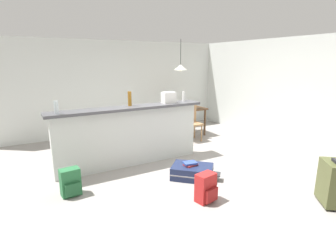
# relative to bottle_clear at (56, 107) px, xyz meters

# --- Properties ---
(ground_plane) EXTENTS (13.00, 13.00, 0.05)m
(ground_plane) POSITION_rel_bottle_clear_xyz_m (2.04, -0.41, -1.27)
(ground_plane) COLOR gray
(wall_back) EXTENTS (6.60, 0.10, 2.50)m
(wall_back) POSITION_rel_bottle_clear_xyz_m (2.04, 2.64, 0.00)
(wall_back) COLOR silver
(wall_back) RESTS_ON ground_plane
(wall_right) EXTENTS (0.10, 6.00, 2.50)m
(wall_right) POSITION_rel_bottle_clear_xyz_m (5.09, -0.11, 0.00)
(wall_right) COLOR silver
(wall_right) RESTS_ON ground_plane
(partition_half_wall) EXTENTS (2.80, 0.20, 1.09)m
(partition_half_wall) POSITION_rel_bottle_clear_xyz_m (1.27, 0.08, -0.70)
(partition_half_wall) COLOR silver
(partition_half_wall) RESTS_ON ground_plane
(bar_countertop) EXTENTS (2.96, 0.40, 0.05)m
(bar_countertop) POSITION_rel_bottle_clear_xyz_m (1.27, 0.08, -0.13)
(bar_countertop) COLOR #4C4C51
(bar_countertop) RESTS_ON partition_half_wall
(bottle_clear) EXTENTS (0.07, 0.07, 0.21)m
(bottle_clear) POSITION_rel_bottle_clear_xyz_m (0.00, 0.00, 0.00)
(bottle_clear) COLOR silver
(bottle_clear) RESTS_ON bar_countertop
(bottle_amber) EXTENTS (0.07, 0.07, 0.27)m
(bottle_amber) POSITION_rel_bottle_clear_xyz_m (1.31, 0.16, 0.03)
(bottle_amber) COLOR #9E661E
(bottle_amber) RESTS_ON bar_countertop
(bottle_white) EXTENTS (0.06, 0.06, 0.21)m
(bottle_white) POSITION_rel_bottle_clear_xyz_m (2.53, 0.17, -0.00)
(bottle_white) COLOR silver
(bottle_white) RESTS_ON bar_countertop
(grocery_bag) EXTENTS (0.26, 0.18, 0.22)m
(grocery_bag) POSITION_rel_bottle_clear_xyz_m (2.12, 0.10, 0.00)
(grocery_bag) COLOR silver
(grocery_bag) RESTS_ON bar_countertop
(dining_table) EXTENTS (1.10, 0.80, 0.74)m
(dining_table) POSITION_rel_bottle_clear_xyz_m (3.31, 1.41, -0.60)
(dining_table) COLOR #4C331E
(dining_table) RESTS_ON ground_plane
(dining_chair_near_partition) EXTENTS (0.42, 0.42, 0.93)m
(dining_chair_near_partition) POSITION_rel_bottle_clear_xyz_m (3.24, 0.90, -0.73)
(dining_chair_near_partition) COLOR #9E754C
(dining_chair_near_partition) RESTS_ON ground_plane
(pendant_lamp) EXTENTS (0.34, 0.34, 0.81)m
(pendant_lamp) POSITION_rel_bottle_clear_xyz_m (3.25, 1.45, 0.56)
(pendant_lamp) COLOR black
(suitcase_flat_navy) EXTENTS (0.84, 0.84, 0.22)m
(suitcase_flat_navy) POSITION_rel_bottle_clear_xyz_m (1.95, -1.01, -1.14)
(suitcase_flat_navy) COLOR #1E284C
(suitcase_flat_navy) RESTS_ON ground_plane
(backpack_red) EXTENTS (0.31, 0.28, 0.42)m
(backpack_red) POSITION_rel_bottle_clear_xyz_m (1.66, -1.76, -1.04)
(backpack_red) COLOR red
(backpack_red) RESTS_ON ground_plane
(backpack_green) EXTENTS (0.29, 0.27, 0.42)m
(backpack_green) POSITION_rel_bottle_clear_xyz_m (0.02, -0.62, -1.04)
(backpack_green) COLOR #286B3D
(backpack_green) RESTS_ON ground_plane
(suitcase_upright_olive) EXTENTS (0.46, 0.49, 0.67)m
(suitcase_upright_olive) POSITION_rel_bottle_clear_xyz_m (3.12, -2.70, -0.92)
(suitcase_upright_olive) COLOR #51562D
(suitcase_upright_olive) RESTS_ON ground_plane
(book_stack) EXTENTS (0.25, 0.19, 0.06)m
(book_stack) POSITION_rel_bottle_clear_xyz_m (1.93, -0.98, -1.00)
(book_stack) COLOR #AD2D2D
(book_stack) RESTS_ON suitcase_flat_navy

